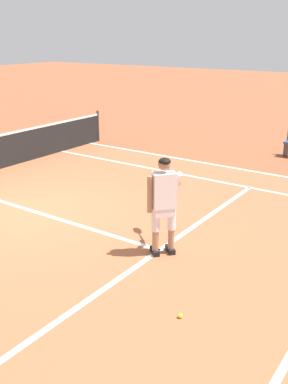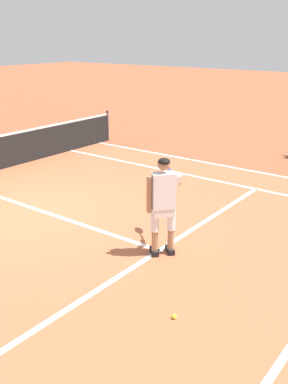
{
  "view_description": "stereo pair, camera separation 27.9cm",
  "coord_description": "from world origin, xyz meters",
  "views": [
    {
      "loc": [
        -5.91,
        -6.96,
        3.57
      ],
      "look_at": [
        -0.07,
        -2.93,
        1.05
      ],
      "focal_mm": 41.62,
      "sensor_mm": 36.0,
      "label": 1
    },
    {
      "loc": [
        -5.75,
        -7.19,
        3.57
      ],
      "look_at": [
        -0.07,
        -2.93,
        1.05
      ],
      "focal_mm": 41.62,
      "sensor_mm": 36.0,
      "label": 2
    }
  ],
  "objects": [
    {
      "name": "line_centre_service",
      "position": [
        0.0,
        -0.01,
        0.0
      ],
      "size": [
        0.1,
        6.4,
        0.01
      ],
      "primitive_type": "cube",
      "color": "white",
      "rests_on": "ground"
    },
    {
      "name": "line_service",
      "position": [
        0.0,
        -3.21,
        0.0
      ],
      "size": [
        8.23,
        0.1,
        0.01
      ],
      "primitive_type": "cube",
      "color": "white",
      "rests_on": "ground"
    },
    {
      "name": "court_inner_surface",
      "position": [
        0.0,
        -1.38,
        0.0
      ],
      "size": [
        10.98,
        9.53,
        0.0
      ],
      "primitive_type": "cube",
      "color": "#B2603D",
      "rests_on": "ground"
    },
    {
      "name": "line_singles_right",
      "position": [
        4.12,
        -1.38,
        0.0
      ],
      "size": [
        0.1,
        9.13,
        0.01
      ],
      "primitive_type": "cube",
      "color": "white",
      "rests_on": "ground"
    },
    {
      "name": "tennis_ball_near_feet",
      "position": [
        -1.5,
        -4.51,
        0.03
      ],
      "size": [
        0.07,
        0.07,
        0.07
      ],
      "primitive_type": "sphere",
      "color": "#CCE02D",
      "rests_on": "ground"
    },
    {
      "name": "ground_plane",
      "position": [
        0.0,
        0.0,
        0.0
      ],
      "size": [
        80.0,
        80.0,
        0.0
      ],
      "primitive_type": "plane",
      "color": "#9E5133"
    },
    {
      "name": "tennis_player",
      "position": [
        -0.05,
        -3.31,
        0.99
      ],
      "size": [
        1.14,
        0.79,
        1.71
      ],
      "color": "black",
      "rests_on": "ground"
    },
    {
      "name": "line_doubles_right",
      "position": [
        5.49,
        -1.38,
        0.0
      ],
      "size": [
        0.1,
        9.13,
        0.01
      ],
      "primitive_type": "cube",
      "color": "white",
      "rests_on": "ground"
    }
  ]
}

